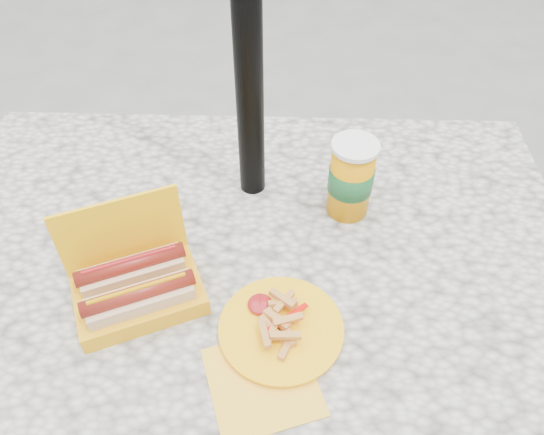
{
  "coord_description": "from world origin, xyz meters",
  "views": [
    {
      "loc": [
        0.06,
        -0.63,
        1.49
      ],
      "look_at": [
        0.04,
        0.02,
        0.8
      ],
      "focal_mm": 35.0,
      "sensor_mm": 36.0,
      "label": 1
    }
  ],
  "objects_px": {
    "soda_cup": "(351,178)",
    "hotdog_box": "(137,286)",
    "umbrella_pole": "(247,22)",
    "fries_plate": "(279,332)"
  },
  "relations": [
    {
      "from": "umbrella_pole",
      "to": "fries_plate",
      "type": "distance_m",
      "value": 0.49
    },
    {
      "from": "umbrella_pole",
      "to": "fries_plate",
      "type": "relative_size",
      "value": 7.72
    },
    {
      "from": "hotdog_box",
      "to": "soda_cup",
      "type": "bearing_deg",
      "value": 8.6
    },
    {
      "from": "soda_cup",
      "to": "hotdog_box",
      "type": "bearing_deg",
      "value": -148.02
    },
    {
      "from": "soda_cup",
      "to": "fries_plate",
      "type": "bearing_deg",
      "value": -113.78
    },
    {
      "from": "umbrella_pole",
      "to": "soda_cup",
      "type": "relative_size",
      "value": 13.72
    },
    {
      "from": "hotdog_box",
      "to": "soda_cup",
      "type": "height_order",
      "value": "hotdog_box"
    },
    {
      "from": "umbrella_pole",
      "to": "hotdog_box",
      "type": "height_order",
      "value": "umbrella_pole"
    },
    {
      "from": "umbrella_pole",
      "to": "fries_plate",
      "type": "xyz_separation_m",
      "value": [
        0.06,
        -0.35,
        -0.34
      ]
    },
    {
      "from": "hotdog_box",
      "to": "umbrella_pole",
      "type": "bearing_deg",
      "value": 35.4
    }
  ]
}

